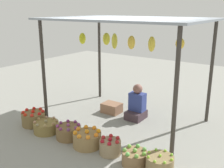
# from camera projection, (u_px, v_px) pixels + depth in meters

# --- Properties ---
(ground_plane) EXTENTS (14.00, 14.00, 0.00)m
(ground_plane) POSITION_uv_depth(u_px,v_px,m) (126.00, 120.00, 5.81)
(ground_plane) COLOR gray
(market_stall_structure) EXTENTS (3.20, 2.22, 2.18)m
(market_stall_structure) POSITION_uv_depth(u_px,v_px,m) (127.00, 27.00, 5.26)
(market_stall_structure) COLOR #38332D
(market_stall_structure) RESTS_ON ground
(vendor_person) EXTENTS (0.36, 0.44, 0.78)m
(vendor_person) POSITION_uv_depth(u_px,v_px,m) (137.00, 106.00, 5.84)
(vendor_person) COLOR #413038
(vendor_person) RESTS_ON ground
(basket_red_tomatoes) EXTENTS (0.48, 0.48, 0.33)m
(basket_red_tomatoes) POSITION_uv_depth(u_px,v_px,m) (34.00, 118.00, 5.55)
(basket_red_tomatoes) COLOR brown
(basket_red_tomatoes) RESTS_ON ground
(basket_potatoes) EXTENTS (0.49, 0.49, 0.26)m
(basket_potatoes) POSITION_uv_depth(u_px,v_px,m) (46.00, 127.00, 5.24)
(basket_potatoes) COLOR olive
(basket_potatoes) RESTS_ON ground
(basket_purple_onions) EXTENTS (0.47, 0.47, 0.29)m
(basket_purple_onions) POSITION_uv_depth(u_px,v_px,m) (68.00, 132.00, 5.00)
(basket_purple_onions) COLOR brown
(basket_purple_onions) RESTS_ON ground
(basket_oranges) EXTENTS (0.50, 0.50, 0.32)m
(basket_oranges) POSITION_uv_depth(u_px,v_px,m) (87.00, 139.00, 4.70)
(basket_oranges) COLOR olive
(basket_oranges) RESTS_ON ground
(basket_red_apples) EXTENTS (0.36, 0.36, 0.30)m
(basket_red_apples) POSITION_uv_depth(u_px,v_px,m) (110.00, 147.00, 4.45)
(basket_red_apples) COLOR #978260
(basket_red_apples) RESTS_ON ground
(basket_green_apples) EXTENTS (0.40, 0.40, 0.28)m
(basket_green_apples) POSITION_uv_depth(u_px,v_px,m) (135.00, 158.00, 4.14)
(basket_green_apples) COLOR olive
(basket_green_apples) RESTS_ON ground
(basket_limes) EXTENTS (0.41, 0.41, 0.33)m
(basket_limes) POSITION_uv_depth(u_px,v_px,m) (160.00, 165.00, 3.90)
(basket_limes) COLOR olive
(basket_limes) RESTS_ON ground
(wooden_crate_near_vendor) EXTENTS (0.42, 0.34, 0.22)m
(wooden_crate_near_vendor) POSITION_uv_depth(u_px,v_px,m) (112.00, 108.00, 6.22)
(wooden_crate_near_vendor) COLOR #94684C
(wooden_crate_near_vendor) RESTS_ON ground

